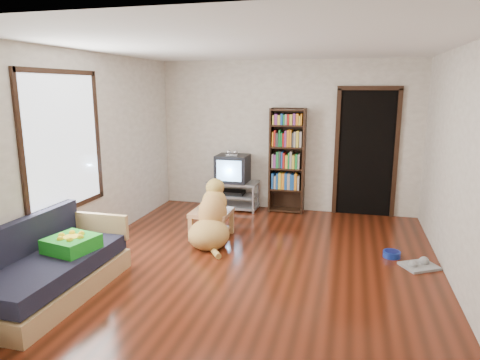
% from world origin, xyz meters
% --- Properties ---
extents(ground, '(5.00, 5.00, 0.00)m').
position_xyz_m(ground, '(0.00, 0.00, 0.00)').
color(ground, '#581F0F').
rests_on(ground, ground).
extents(ceiling, '(5.00, 5.00, 0.00)m').
position_xyz_m(ceiling, '(0.00, 0.00, 2.60)').
color(ceiling, white).
rests_on(ceiling, ground).
extents(wall_back, '(4.50, 0.00, 4.50)m').
position_xyz_m(wall_back, '(0.00, 2.50, 1.30)').
color(wall_back, silver).
rests_on(wall_back, ground).
extents(wall_front, '(4.50, 0.00, 4.50)m').
position_xyz_m(wall_front, '(0.00, -2.50, 1.30)').
color(wall_front, silver).
rests_on(wall_front, ground).
extents(wall_left, '(0.00, 5.00, 5.00)m').
position_xyz_m(wall_left, '(-2.25, 0.00, 1.30)').
color(wall_left, silver).
rests_on(wall_left, ground).
extents(wall_right, '(0.00, 5.00, 5.00)m').
position_xyz_m(wall_right, '(2.25, 0.00, 1.30)').
color(wall_right, silver).
rests_on(wall_right, ground).
extents(green_cushion, '(0.54, 0.54, 0.15)m').
position_xyz_m(green_cushion, '(-1.75, -1.16, 0.50)').
color(green_cushion, green).
rests_on(green_cushion, sofa).
extents(laptop, '(0.42, 0.37, 0.03)m').
position_xyz_m(laptop, '(-0.80, 0.71, 0.41)').
color(laptop, silver).
rests_on(laptop, coffee_table).
extents(dog_bowl, '(0.22, 0.22, 0.08)m').
position_xyz_m(dog_bowl, '(1.68, 0.60, 0.04)').
color(dog_bowl, navy).
rests_on(dog_bowl, ground).
extents(grey_rag, '(0.51, 0.48, 0.03)m').
position_xyz_m(grey_rag, '(1.98, 0.35, 0.01)').
color(grey_rag, gray).
rests_on(grey_rag, ground).
extents(window, '(0.03, 1.46, 1.70)m').
position_xyz_m(window, '(-2.23, -0.50, 1.50)').
color(window, white).
rests_on(window, wall_left).
extents(doorway, '(1.03, 0.05, 2.19)m').
position_xyz_m(doorway, '(1.35, 2.48, 1.12)').
color(doorway, black).
rests_on(doorway, wall_back).
extents(tv_stand, '(0.90, 0.45, 0.50)m').
position_xyz_m(tv_stand, '(-0.90, 2.25, 0.27)').
color(tv_stand, '#99999E').
rests_on(tv_stand, ground).
extents(crt_tv, '(0.55, 0.52, 0.58)m').
position_xyz_m(crt_tv, '(-0.90, 2.27, 0.74)').
color(crt_tv, black).
rests_on(crt_tv, tv_stand).
extents(bookshelf, '(0.60, 0.30, 1.80)m').
position_xyz_m(bookshelf, '(0.05, 2.34, 1.00)').
color(bookshelf, black).
rests_on(bookshelf, ground).
extents(sofa, '(0.80, 1.80, 0.80)m').
position_xyz_m(sofa, '(-1.87, -1.38, 0.26)').
color(sofa, tan).
rests_on(sofa, ground).
extents(coffee_table, '(0.55, 0.55, 0.40)m').
position_xyz_m(coffee_table, '(-0.80, 0.74, 0.28)').
color(coffee_table, tan).
rests_on(coffee_table, ground).
extents(dog, '(0.61, 1.08, 0.91)m').
position_xyz_m(dog, '(-0.72, 0.51, 0.33)').
color(dog, '#D8A553').
rests_on(dog, ground).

